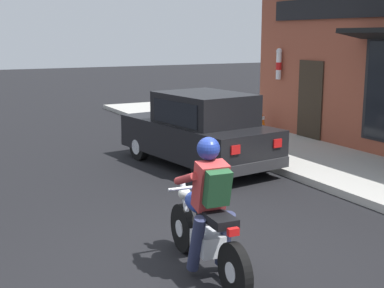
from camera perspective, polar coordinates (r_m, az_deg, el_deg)
The scene contains 5 objects.
ground_plane at distance 6.64m, azimuth 0.27°, elevation -12.66°, with size 80.00×80.00×0.00m, color black.
sidewalk_curb at distance 11.59m, azimuth 14.37°, elevation -2.05°, with size 2.60×22.00×0.14m, color #ADAAA3.
motorcycle_with_rider at distance 6.14m, azimuth 1.65°, elevation -7.89°, with size 0.58×2.02×1.62m.
car_hatchback at distance 11.13m, azimuth 0.77°, elevation 1.41°, with size 2.11×3.96×1.57m.
traffic_cone at distance 14.90m, azimuth 7.38°, elevation 2.60°, with size 0.36×0.36×0.60m.
Camera 1 is at (-2.82, -5.36, 2.72)m, focal length 50.00 mm.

